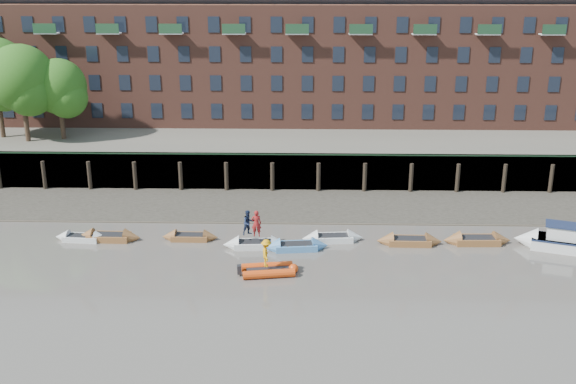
{
  "coord_description": "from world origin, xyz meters",
  "views": [
    {
      "loc": [
        0.7,
        -33.97,
        18.51
      ],
      "look_at": [
        -0.41,
        12.0,
        3.2
      ],
      "focal_mm": 42.0,
      "sensor_mm": 36.0,
      "label": 1
    }
  ],
  "objects_px": {
    "rowboat_1": "(109,237)",
    "rib_tender": "(270,270)",
    "rowboat_4": "(296,246)",
    "motor_launch": "(552,240)",
    "rowboat_6": "(409,241)",
    "rowboat_2": "(190,237)",
    "person_rib_crew": "(266,253)",
    "rowboat_3": "(255,244)",
    "rowboat_5": "(333,238)",
    "rowboat_7": "(477,240)",
    "person_rower_a": "(256,223)",
    "person_rower_b": "(248,223)",
    "rowboat_0": "(82,238)"
  },
  "relations": [
    {
      "from": "motor_launch",
      "to": "person_rib_crew",
      "type": "bearing_deg",
      "value": 32.65
    },
    {
      "from": "person_rower_a",
      "to": "person_rib_crew",
      "type": "bearing_deg",
      "value": 98.48
    },
    {
      "from": "rowboat_2",
      "to": "person_rower_a",
      "type": "distance_m",
      "value": 5.31
    },
    {
      "from": "rowboat_2",
      "to": "rib_tender",
      "type": "distance_m",
      "value": 8.2
    },
    {
      "from": "rowboat_4",
      "to": "rowboat_1",
      "type": "bearing_deg",
      "value": 167.63
    },
    {
      "from": "rowboat_5",
      "to": "person_rower_a",
      "type": "distance_m",
      "value": 5.73
    },
    {
      "from": "rowboat_4",
      "to": "motor_launch",
      "type": "height_order",
      "value": "motor_launch"
    },
    {
      "from": "rowboat_3",
      "to": "rowboat_5",
      "type": "bearing_deg",
      "value": 9.89
    },
    {
      "from": "rowboat_1",
      "to": "rowboat_5",
      "type": "bearing_deg",
      "value": 2.16
    },
    {
      "from": "rowboat_6",
      "to": "person_rib_crew",
      "type": "height_order",
      "value": "person_rib_crew"
    },
    {
      "from": "rowboat_6",
      "to": "rowboat_7",
      "type": "relative_size",
      "value": 0.96
    },
    {
      "from": "person_rower_a",
      "to": "rowboat_0",
      "type": "bearing_deg",
      "value": -8.14
    },
    {
      "from": "rowboat_2",
      "to": "person_rower_a",
      "type": "xyz_separation_m",
      "value": [
        4.88,
        -1.34,
        1.61
      ]
    },
    {
      "from": "rowboat_3",
      "to": "rib_tender",
      "type": "height_order",
      "value": "rowboat_3"
    },
    {
      "from": "rowboat_0",
      "to": "rowboat_1",
      "type": "bearing_deg",
      "value": 8.06
    },
    {
      "from": "rowboat_1",
      "to": "rib_tender",
      "type": "distance_m",
      "value": 12.97
    },
    {
      "from": "rowboat_2",
      "to": "person_rib_crew",
      "type": "distance_m",
      "value": 8.21
    },
    {
      "from": "rowboat_6",
      "to": "rowboat_2",
      "type": "bearing_deg",
      "value": 179.32
    },
    {
      "from": "motor_launch",
      "to": "rowboat_2",
      "type": "bearing_deg",
      "value": 16.97
    },
    {
      "from": "rib_tender",
      "to": "person_rower_a",
      "type": "bearing_deg",
      "value": 96.22
    },
    {
      "from": "rowboat_1",
      "to": "rib_tender",
      "type": "bearing_deg",
      "value": -22.89
    },
    {
      "from": "rowboat_7",
      "to": "rowboat_1",
      "type": "bearing_deg",
      "value": 178.59
    },
    {
      "from": "person_rib_crew",
      "to": "motor_launch",
      "type": "bearing_deg",
      "value": -80.18
    },
    {
      "from": "rib_tender",
      "to": "rowboat_1",
      "type": "bearing_deg",
      "value": 146.64
    },
    {
      "from": "rowboat_6",
      "to": "rowboat_0",
      "type": "bearing_deg",
      "value": -179.29
    },
    {
      "from": "rowboat_4",
      "to": "person_rower_b",
      "type": "height_order",
      "value": "person_rower_b"
    },
    {
      "from": "rowboat_6",
      "to": "rowboat_4",
      "type": "bearing_deg",
      "value": -170.92
    },
    {
      "from": "rowboat_0",
      "to": "rowboat_6",
      "type": "xyz_separation_m",
      "value": [
        23.31,
        -0.12,
        0.03
      ]
    },
    {
      "from": "rowboat_2",
      "to": "rib_tender",
      "type": "height_order",
      "value": "rowboat_2"
    },
    {
      "from": "person_rib_crew",
      "to": "rowboat_4",
      "type": "bearing_deg",
      "value": -27.9
    },
    {
      "from": "motor_launch",
      "to": "rowboat_6",
      "type": "bearing_deg",
      "value": 16.29
    },
    {
      "from": "rowboat_6",
      "to": "person_rib_crew",
      "type": "relative_size",
      "value": 2.56
    },
    {
      "from": "rowboat_7",
      "to": "person_rib_crew",
      "type": "distance_m",
      "value": 15.63
    },
    {
      "from": "rib_tender",
      "to": "person_rib_crew",
      "type": "xyz_separation_m",
      "value": [
        -0.23,
        -0.11,
        1.21
      ]
    },
    {
      "from": "rowboat_3",
      "to": "rowboat_6",
      "type": "xyz_separation_m",
      "value": [
        10.85,
        0.82,
        0.01
      ]
    },
    {
      "from": "rowboat_5",
      "to": "person_rower_a",
      "type": "bearing_deg",
      "value": -170.65
    },
    {
      "from": "rowboat_4",
      "to": "rowboat_6",
      "type": "distance_m",
      "value": 8.06
    },
    {
      "from": "person_rower_a",
      "to": "person_rower_b",
      "type": "bearing_deg",
      "value": -28.91
    },
    {
      "from": "person_rower_a",
      "to": "person_rib_crew",
      "type": "relative_size",
      "value": 1.05
    },
    {
      "from": "rib_tender",
      "to": "rowboat_3",
      "type": "bearing_deg",
      "value": 97.51
    },
    {
      "from": "rowboat_4",
      "to": "rowboat_7",
      "type": "xyz_separation_m",
      "value": [
        12.77,
        1.38,
        0.02
      ]
    },
    {
      "from": "rowboat_1",
      "to": "rowboat_7",
      "type": "distance_m",
      "value": 26.2
    },
    {
      "from": "person_rower_a",
      "to": "person_rower_b",
      "type": "height_order",
      "value": "person_rower_a"
    },
    {
      "from": "rowboat_0",
      "to": "rib_tender",
      "type": "relative_size",
      "value": 1.09
    },
    {
      "from": "rowboat_2",
      "to": "rowboat_5",
      "type": "distance_m",
      "value": 10.22
    },
    {
      "from": "rowboat_5",
      "to": "rib_tender",
      "type": "distance_m",
      "value": 6.95
    },
    {
      "from": "rowboat_7",
      "to": "rowboat_4",
      "type": "bearing_deg",
      "value": -175.29
    },
    {
      "from": "rowboat_2",
      "to": "rowboat_6",
      "type": "bearing_deg",
      "value": -1.01
    },
    {
      "from": "rowboat_1",
      "to": "motor_launch",
      "type": "height_order",
      "value": "motor_launch"
    },
    {
      "from": "rowboat_5",
      "to": "rowboat_7",
      "type": "relative_size",
      "value": 0.93
    }
  ]
}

